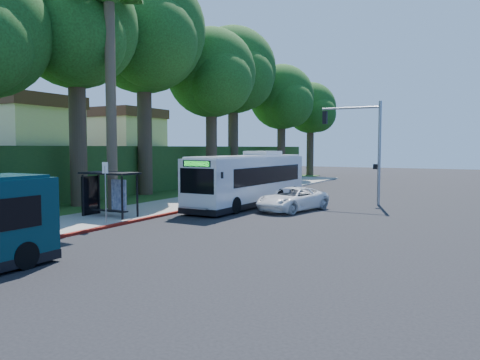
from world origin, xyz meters
The scene contains 16 objects.
ground centered at (0.00, 0.00, 0.00)m, with size 140.00×140.00×0.00m, color black.
sidewalk centered at (-7.30, 0.00, 0.06)m, with size 4.50×70.00×0.12m, color gray.
red_curb centered at (-5.00, -4.00, 0.07)m, with size 0.25×30.00×0.13m, color maroon.
grass_verge centered at (-13.00, 5.00, 0.03)m, with size 8.00×70.00×0.06m, color #234719.
bus_shelter centered at (-7.26, -2.86, 1.81)m, with size 3.20×1.51×2.55m.
stop_sign_pole centered at (-5.40, -5.00, 2.08)m, with size 0.35×0.06×3.17m.
traffic_signal_pole centered at (3.78, 10.00, 4.42)m, with size 4.10×0.30×7.00m.
hillside_backdrop centered at (-26.30, 15.10, 2.44)m, with size 24.00×60.00×8.80m.
tree_0 centered at (-12.40, -0.02, 11.20)m, with size 8.40×8.00×15.70m.
tree_1 centered at (-13.37, 7.98, 12.73)m, with size 10.50×10.00×18.26m.
tree_2 centered at (-11.89, 15.98, 10.48)m, with size 8.82×8.40×15.12m.
tree_3 centered at (-13.88, 23.98, 11.98)m, with size 10.08×9.60×17.28m.
tree_4 centered at (-11.40, 31.98, 9.73)m, with size 8.40×8.00×14.14m.
tree_5 centered at (-10.41, 39.99, 8.96)m, with size 7.35×7.00×12.86m.
white_bus centered at (-2.83, 5.80, 1.78)m, with size 3.05×12.32×3.65m.
pickup centered at (0.67, 4.64, 0.72)m, with size 2.39×5.18×1.44m, color white.
Camera 1 is at (11.11, -22.21, 3.90)m, focal length 35.00 mm.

